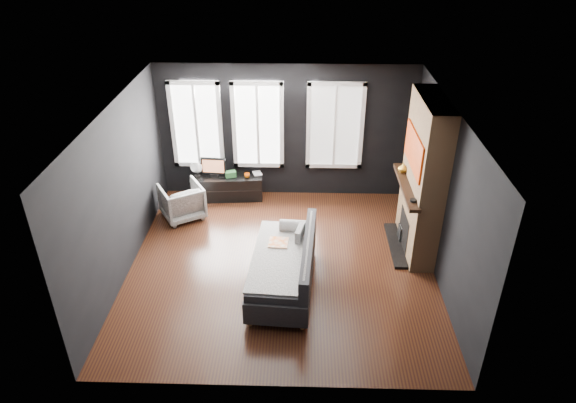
{
  "coord_description": "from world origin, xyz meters",
  "views": [
    {
      "loc": [
        0.31,
        -6.89,
        5.2
      ],
      "look_at": [
        0.1,
        0.3,
        1.05
      ],
      "focal_mm": 32.0,
      "sensor_mm": 36.0,
      "label": 1
    }
  ],
  "objects_px": {
    "mug": "(247,175)",
    "monitor": "(213,166)",
    "book": "(253,169)",
    "mantel_vase": "(403,168)",
    "media_console": "(227,187)",
    "armchair": "(182,200)",
    "sofa": "(283,264)"
  },
  "relations": [
    {
      "from": "armchair",
      "to": "media_console",
      "type": "bearing_deg",
      "value": -165.54
    },
    {
      "from": "book",
      "to": "media_console",
      "type": "bearing_deg",
      "value": -168.82
    },
    {
      "from": "mug",
      "to": "book",
      "type": "xyz_separation_m",
      "value": [
        0.11,
        0.14,
        0.05
      ]
    },
    {
      "from": "mug",
      "to": "media_console",
      "type": "bearing_deg",
      "value": 175.74
    },
    {
      "from": "sofa",
      "to": "mantel_vase",
      "type": "distance_m",
      "value": 2.71
    },
    {
      "from": "monitor",
      "to": "book",
      "type": "height_order",
      "value": "monitor"
    },
    {
      "from": "armchair",
      "to": "monitor",
      "type": "distance_m",
      "value": 0.99
    },
    {
      "from": "mug",
      "to": "book",
      "type": "bearing_deg",
      "value": 50.39
    },
    {
      "from": "media_console",
      "to": "book",
      "type": "relative_size",
      "value": 6.41
    },
    {
      "from": "armchair",
      "to": "book",
      "type": "relative_size",
      "value": 3.34
    },
    {
      "from": "monitor",
      "to": "book",
      "type": "bearing_deg",
      "value": 11.49
    },
    {
      "from": "sofa",
      "to": "media_console",
      "type": "height_order",
      "value": "sofa"
    },
    {
      "from": "mug",
      "to": "monitor",
      "type": "bearing_deg",
      "value": 175.89
    },
    {
      "from": "media_console",
      "to": "mantel_vase",
      "type": "distance_m",
      "value": 3.62
    },
    {
      "from": "sofa",
      "to": "media_console",
      "type": "xyz_separation_m",
      "value": [
        -1.24,
        2.79,
        -0.19
      ]
    },
    {
      "from": "monitor",
      "to": "mug",
      "type": "relative_size",
      "value": 4.38
    },
    {
      "from": "media_console",
      "to": "monitor",
      "type": "xyz_separation_m",
      "value": [
        -0.24,
        0.02,
        0.47
      ]
    },
    {
      "from": "sofa",
      "to": "mug",
      "type": "height_order",
      "value": "sofa"
    },
    {
      "from": "media_console",
      "to": "book",
      "type": "bearing_deg",
      "value": 6.54
    },
    {
      "from": "book",
      "to": "mantel_vase",
      "type": "height_order",
      "value": "mantel_vase"
    },
    {
      "from": "mug",
      "to": "book",
      "type": "relative_size",
      "value": 0.51
    },
    {
      "from": "mantel_vase",
      "to": "armchair",
      "type": "bearing_deg",
      "value": 173.86
    },
    {
      "from": "book",
      "to": "mug",
      "type": "bearing_deg",
      "value": -129.61
    },
    {
      "from": "sofa",
      "to": "monitor",
      "type": "xyz_separation_m",
      "value": [
        -1.49,
        2.81,
        0.28
      ]
    },
    {
      "from": "armchair",
      "to": "mug",
      "type": "height_order",
      "value": "armchair"
    },
    {
      "from": "armchair",
      "to": "media_console",
      "type": "relative_size",
      "value": 0.52
    },
    {
      "from": "sofa",
      "to": "media_console",
      "type": "relative_size",
      "value": 1.41
    },
    {
      "from": "media_console",
      "to": "sofa",
      "type": "bearing_deg",
      "value": -70.6
    },
    {
      "from": "mug",
      "to": "book",
      "type": "height_order",
      "value": "book"
    },
    {
      "from": "monitor",
      "to": "mantel_vase",
      "type": "bearing_deg",
      "value": -14.17
    },
    {
      "from": "mug",
      "to": "book",
      "type": "distance_m",
      "value": 0.19
    },
    {
      "from": "armchair",
      "to": "media_console",
      "type": "xyz_separation_m",
      "value": [
        0.75,
        0.76,
        -0.13
      ]
    }
  ]
}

